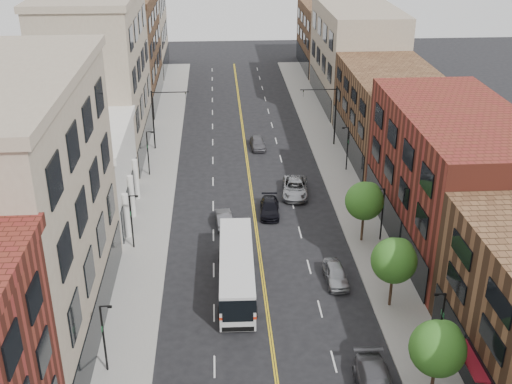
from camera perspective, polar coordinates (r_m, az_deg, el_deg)
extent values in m
cube|color=gray|center=(67.35, -8.95, -0.19)|extent=(4.00, 110.00, 0.15)
cube|color=gray|center=(68.34, 7.98, 0.27)|extent=(4.00, 110.00, 0.15)
cube|color=gray|center=(45.42, -20.71, -2.14)|extent=(10.00, 22.00, 18.00)
cube|color=silver|center=(63.24, -15.79, 1.30)|extent=(10.00, 14.00, 8.00)
cube|color=gray|center=(77.41, -13.87, 9.81)|extent=(10.00, 20.00, 18.00)
cube|color=brown|center=(96.95, -11.91, 12.11)|extent=(10.00, 20.00, 15.00)
cube|color=gray|center=(113.99, -10.87, 15.39)|extent=(10.00, 16.00, 20.00)
cube|color=maroon|center=(58.23, 17.16, 1.18)|extent=(10.00, 22.00, 12.00)
cube|color=brown|center=(77.22, 11.92, 6.86)|extent=(10.00, 20.00, 10.00)
cube|color=gray|center=(96.33, 8.84, 11.96)|extent=(10.00, 22.00, 14.00)
cube|color=brown|center=(115.81, 6.74, 13.54)|extent=(10.00, 18.00, 11.00)
cylinder|color=black|center=(42.19, 15.40, -16.07)|extent=(0.22, 0.22, 2.50)
sphere|color=#275C1A|center=(40.54, 15.84, -13.24)|extent=(3.40, 3.40, 3.40)
sphere|color=#275C1A|center=(40.69, 16.42, -12.26)|extent=(2.04, 2.04, 2.04)
cylinder|color=black|center=(49.73, 11.89, -8.59)|extent=(0.22, 0.22, 2.50)
sphere|color=#275C1A|center=(48.33, 12.16, -5.98)|extent=(3.40, 3.40, 3.40)
sphere|color=#275C1A|center=(48.54, 12.67, -5.19)|extent=(2.04, 2.04, 2.04)
cylinder|color=black|center=(58.02, 9.43, -3.14)|extent=(0.22, 0.22, 2.50)
sphere|color=#275C1A|center=(56.82, 9.61, -0.79)|extent=(3.40, 3.40, 3.40)
sphere|color=#275C1A|center=(57.07, 10.05, -0.14)|extent=(2.04, 2.04, 2.04)
cylinder|color=black|center=(43.17, -13.37, -12.58)|extent=(0.14, 0.14, 5.00)
cylinder|color=black|center=(41.65, -13.24, -9.85)|extent=(0.70, 0.10, 0.10)
cube|color=black|center=(41.64, -12.89, -9.91)|extent=(0.28, 0.14, 0.14)
cube|color=#19592D|center=(42.64, -13.50, -11.62)|extent=(0.04, 0.55, 0.35)
cylinder|color=black|center=(56.54, -10.99, -2.63)|extent=(0.14, 0.14, 5.00)
cylinder|color=black|center=(55.38, -10.84, -0.34)|extent=(0.70, 0.10, 0.10)
cube|color=black|center=(55.37, -10.58, -0.38)|extent=(0.28, 0.14, 0.14)
cube|color=#19592D|center=(56.13, -11.07, -1.82)|extent=(0.04, 0.55, 0.35)
cylinder|color=black|center=(71.00, -9.58, 3.40)|extent=(0.14, 0.14, 5.00)
cylinder|color=black|center=(70.08, -9.44, 5.30)|extent=(0.70, 0.10, 0.10)
cube|color=black|center=(70.08, -9.23, 5.27)|extent=(0.28, 0.14, 0.14)
cube|color=#19592D|center=(70.67, -9.63, 4.07)|extent=(0.04, 0.55, 0.35)
cylinder|color=black|center=(44.87, 16.11, -11.31)|extent=(0.14, 0.14, 5.00)
cylinder|color=black|center=(43.35, 16.07, -8.69)|extent=(0.70, 0.10, 0.10)
cube|color=black|center=(43.30, 15.74, -8.77)|extent=(0.28, 0.14, 0.14)
cube|color=#19592D|center=(44.35, 16.25, -10.37)|extent=(0.04, 0.55, 0.35)
cylinder|color=black|center=(57.84, 11.16, -1.98)|extent=(0.14, 0.14, 5.00)
cylinder|color=black|center=(56.67, 11.02, 0.26)|extent=(0.70, 0.10, 0.10)
cube|color=black|center=(56.63, 10.77, 0.21)|extent=(0.28, 0.14, 0.14)
cube|color=#19592D|center=(57.44, 11.23, -1.18)|extent=(0.04, 0.55, 0.35)
cylinder|color=black|center=(72.04, 8.13, 3.83)|extent=(0.14, 0.14, 5.00)
cylinder|color=black|center=(71.11, 7.97, 5.70)|extent=(0.70, 0.10, 0.10)
cube|color=black|center=(71.07, 7.77, 5.66)|extent=(0.28, 0.14, 0.14)
cube|color=#19592D|center=(71.72, 8.17, 4.50)|extent=(0.04, 0.55, 0.35)
cylinder|color=black|center=(78.10, -9.12, 6.33)|extent=(0.18, 0.18, 7.20)
cylinder|color=black|center=(76.89, -7.64, 8.78)|extent=(4.40, 0.12, 0.12)
imported|color=black|center=(76.90, -6.27, 8.55)|extent=(0.15, 0.18, 0.90)
cylinder|color=black|center=(79.04, 7.06, 6.69)|extent=(0.18, 0.18, 7.20)
cylinder|color=black|center=(77.67, 5.58, 9.05)|extent=(4.40, 0.12, 0.12)
imported|color=black|center=(77.52, 4.24, 8.76)|extent=(0.15, 0.18, 0.90)
cube|color=silver|center=(50.74, -1.74, -6.91)|extent=(2.84, 12.00, 2.89)
cube|color=black|center=(50.38, -1.75, -6.24)|extent=(2.88, 12.04, 1.05)
cube|color=red|center=(50.90, -1.73, -7.20)|extent=(2.88, 12.04, 0.22)
cube|color=black|center=(45.63, -1.63, -10.65)|extent=(2.19, 0.11, 1.59)
cylinder|color=black|center=(48.10, -3.24, -10.64)|extent=(0.30, 0.96, 0.96)
cylinder|color=black|center=(48.12, -0.06, -10.58)|extent=(0.30, 0.96, 0.96)
cylinder|color=black|center=(54.75, -3.17, -5.75)|extent=(0.30, 0.96, 0.96)
cylinder|color=black|center=(54.77, -0.40, -5.70)|extent=(0.30, 0.96, 0.96)
imported|color=#96989D|center=(52.28, 7.09, -7.25)|extent=(1.83, 4.30, 1.45)
imported|color=#4B4C50|center=(60.49, -2.87, -2.34)|extent=(1.67, 4.11, 1.33)
imported|color=black|center=(62.36, 1.22, -1.43)|extent=(2.15, 4.67, 1.32)
imported|color=#919398|center=(66.38, 3.49, 0.37)|extent=(3.22, 5.87, 1.56)
imported|color=#58575C|center=(78.52, 0.15, 4.39)|extent=(1.87, 4.21, 1.41)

